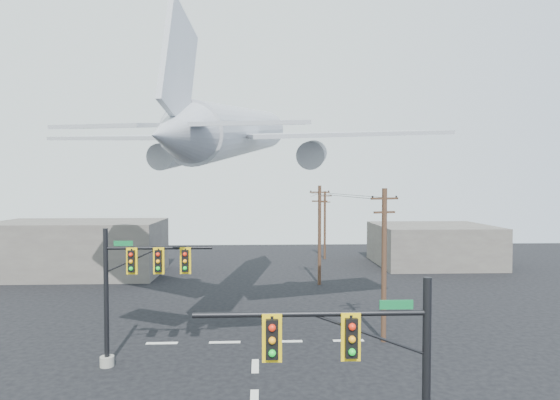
{
  "coord_description": "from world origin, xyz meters",
  "views": [
    {
      "loc": [
        0.3,
        -17.77,
        10.19
      ],
      "look_at": [
        1.26,
        5.0,
        9.39
      ],
      "focal_mm": 30.0,
      "sensor_mm": 36.0,
      "label": 1
    }
  ],
  "objects_px": {
    "airliner": "(239,132)",
    "utility_pole_b": "(320,233)",
    "signal_mast_far": "(132,290)",
    "utility_pole_a": "(384,262)",
    "signal_mast_near": "(377,392)",
    "utility_pole_c": "(325,224)"
  },
  "relations": [
    {
      "from": "airliner",
      "to": "utility_pole_b",
      "type": "bearing_deg",
      "value": -21.25
    },
    {
      "from": "signal_mast_far",
      "to": "utility_pole_a",
      "type": "xyz_separation_m",
      "value": [
        15.05,
        3.47,
        0.87
      ]
    },
    {
      "from": "signal_mast_far",
      "to": "airliner",
      "type": "xyz_separation_m",
      "value": [
        5.57,
        8.64,
        9.67
      ]
    },
    {
      "from": "signal_mast_near",
      "to": "airliner",
      "type": "distance_m",
      "value": 23.9
    },
    {
      "from": "utility_pole_c",
      "to": "airliner",
      "type": "height_order",
      "value": "airliner"
    },
    {
      "from": "utility_pole_a",
      "to": "signal_mast_near",
      "type": "bearing_deg",
      "value": -123.71
    },
    {
      "from": "signal_mast_far",
      "to": "utility_pole_a",
      "type": "distance_m",
      "value": 15.46
    },
    {
      "from": "utility_pole_b",
      "to": "utility_pole_a",
      "type": "bearing_deg",
      "value": -67.06
    },
    {
      "from": "signal_mast_near",
      "to": "utility_pole_a",
      "type": "relative_size",
      "value": 0.75
    },
    {
      "from": "utility_pole_b",
      "to": "signal_mast_far",
      "type": "bearing_deg",
      "value": -106.12
    },
    {
      "from": "signal_mast_far",
      "to": "utility_pole_a",
      "type": "bearing_deg",
      "value": 12.98
    },
    {
      "from": "utility_pole_a",
      "to": "utility_pole_b",
      "type": "bearing_deg",
      "value": 78.6
    },
    {
      "from": "signal_mast_near",
      "to": "signal_mast_far",
      "type": "relative_size",
      "value": 0.96
    },
    {
      "from": "utility_pole_a",
      "to": "utility_pole_c",
      "type": "relative_size",
      "value": 1.08
    },
    {
      "from": "signal_mast_far",
      "to": "airliner",
      "type": "bearing_deg",
      "value": 57.17
    },
    {
      "from": "utility_pole_a",
      "to": "airliner",
      "type": "bearing_deg",
      "value": 133.34
    },
    {
      "from": "signal_mast_near",
      "to": "signal_mast_far",
      "type": "distance_m",
      "value": 16.36
    },
    {
      "from": "utility_pole_a",
      "to": "utility_pole_b",
      "type": "xyz_separation_m",
      "value": [
        -1.99,
        17.09,
        0.06
      ]
    },
    {
      "from": "utility_pole_a",
      "to": "airliner",
      "type": "xyz_separation_m",
      "value": [
        -9.47,
        5.17,
        8.81
      ]
    },
    {
      "from": "utility_pole_b",
      "to": "signal_mast_near",
      "type": "bearing_deg",
      "value": -78.0
    },
    {
      "from": "airliner",
      "to": "signal_mast_near",
      "type": "bearing_deg",
      "value": -155.81
    },
    {
      "from": "signal_mast_far",
      "to": "utility_pole_c",
      "type": "height_order",
      "value": "utility_pole_c"
    }
  ]
}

